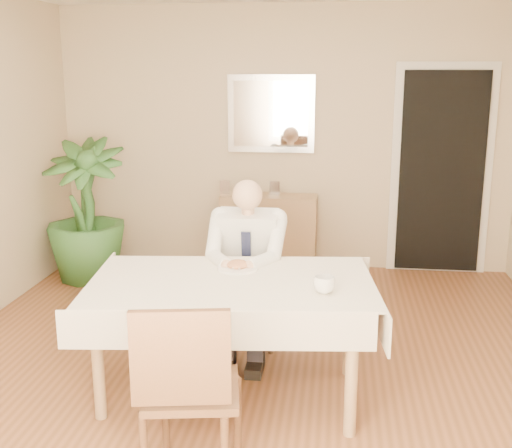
# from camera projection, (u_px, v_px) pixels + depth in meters

# --- Properties ---
(room) EXTENTS (5.00, 5.02, 2.60)m
(room) POSITION_uv_depth(u_px,v_px,m) (249.00, 183.00, 3.98)
(room) COLOR brown
(room) RESTS_ON ground
(window) EXTENTS (1.34, 0.04, 1.44)m
(window) POSITION_uv_depth(u_px,v_px,m) (111.00, 298.00, 1.56)
(window) COLOR silver
(window) RESTS_ON room
(doorway) EXTENTS (0.96, 0.07, 2.10)m
(doorway) POSITION_uv_depth(u_px,v_px,m) (441.00, 173.00, 6.23)
(doorway) COLOR silver
(doorway) RESTS_ON ground
(mirror) EXTENTS (0.86, 0.04, 0.76)m
(mirror) POSITION_uv_depth(u_px,v_px,m) (271.00, 114.00, 6.31)
(mirror) COLOR silver
(mirror) RESTS_ON room
(dining_table) EXTENTS (1.82, 1.20, 0.75)m
(dining_table) POSITION_uv_depth(u_px,v_px,m) (232.00, 294.00, 3.87)
(dining_table) COLOR #906F51
(dining_table) RESTS_ON ground
(chair_far) EXTENTS (0.43, 0.43, 0.88)m
(chair_far) POSITION_uv_depth(u_px,v_px,m) (251.00, 276.00, 4.76)
(chair_far) COLOR #3D2315
(chair_far) RESTS_ON ground
(chair_near) EXTENTS (0.52, 0.53, 0.96)m
(chair_near) POSITION_uv_depth(u_px,v_px,m) (188.00, 384.00, 3.02)
(chair_near) COLOR #3D2315
(chair_near) RESTS_ON ground
(seated_man) EXTENTS (0.48, 0.72, 1.24)m
(seated_man) POSITION_uv_depth(u_px,v_px,m) (246.00, 261.00, 4.43)
(seated_man) COLOR white
(seated_man) RESTS_ON ground
(plate) EXTENTS (0.26, 0.26, 0.02)m
(plate) POSITION_uv_depth(u_px,v_px,m) (238.00, 268.00, 4.06)
(plate) COLOR white
(plate) RESTS_ON dining_table
(food) EXTENTS (0.14, 0.14, 0.06)m
(food) POSITION_uv_depth(u_px,v_px,m) (238.00, 264.00, 4.06)
(food) COLOR brown
(food) RESTS_ON dining_table
(knife) EXTENTS (0.01, 0.13, 0.01)m
(knife) POSITION_uv_depth(u_px,v_px,m) (243.00, 268.00, 3.99)
(knife) COLOR silver
(knife) RESTS_ON dining_table
(fork) EXTENTS (0.01, 0.13, 0.01)m
(fork) POSITION_uv_depth(u_px,v_px,m) (230.00, 268.00, 4.00)
(fork) COLOR silver
(fork) RESTS_ON dining_table
(coffee_mug) EXTENTS (0.13, 0.13, 0.10)m
(coffee_mug) POSITION_uv_depth(u_px,v_px,m) (324.00, 285.00, 3.62)
(coffee_mug) COLOR white
(coffee_mug) RESTS_ON dining_table
(sideboard) EXTENTS (0.96, 0.34, 0.76)m
(sideboard) POSITION_uv_depth(u_px,v_px,m) (269.00, 232.00, 6.45)
(sideboard) COLOR #906F51
(sideboard) RESTS_ON ground
(photo_frame_left) EXTENTS (0.10, 0.02, 0.14)m
(photo_frame_left) POSITION_uv_depth(u_px,v_px,m) (225.00, 187.00, 6.41)
(photo_frame_left) COLOR silver
(photo_frame_left) RESTS_ON sideboard
(photo_frame_center) EXTENTS (0.10, 0.02, 0.14)m
(photo_frame_center) POSITION_uv_depth(u_px,v_px,m) (248.00, 187.00, 6.39)
(photo_frame_center) COLOR silver
(photo_frame_center) RESTS_ON sideboard
(photo_frame_right) EXTENTS (0.10, 0.02, 0.14)m
(photo_frame_right) POSITION_uv_depth(u_px,v_px,m) (275.00, 188.00, 6.35)
(photo_frame_right) COLOR silver
(photo_frame_right) RESTS_ON sideboard
(potted_palm) EXTENTS (0.80, 0.80, 1.35)m
(potted_palm) POSITION_uv_depth(u_px,v_px,m) (86.00, 211.00, 6.07)
(potted_palm) COLOR #26501F
(potted_palm) RESTS_ON ground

